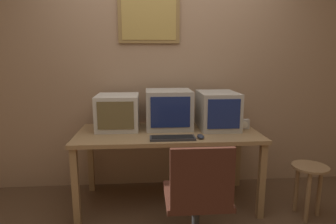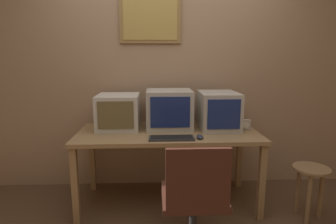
% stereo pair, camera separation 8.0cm
% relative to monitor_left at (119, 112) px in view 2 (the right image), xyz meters
% --- Properties ---
extents(wall_back, '(8.00, 0.08, 2.60)m').
position_rel_monitor_left_xyz_m(wall_back, '(0.49, 0.34, 0.39)').
color(wall_back, tan).
rests_on(wall_back, ground_plane).
extents(desk, '(1.73, 0.77, 0.74)m').
position_rel_monitor_left_xyz_m(desk, '(0.49, -0.15, -0.25)').
color(desk, '#99754C').
rests_on(desk, ground_plane).
extents(monitor_left, '(0.41, 0.44, 0.34)m').
position_rel_monitor_left_xyz_m(monitor_left, '(0.00, 0.00, 0.00)').
color(monitor_left, beige).
rests_on(monitor_left, desk).
extents(monitor_center, '(0.45, 0.42, 0.38)m').
position_rel_monitor_left_xyz_m(monitor_center, '(0.51, -0.00, 0.02)').
color(monitor_center, '#B7B2A8').
rests_on(monitor_center, desk).
extents(monitor_right, '(0.37, 0.49, 0.36)m').
position_rel_monitor_left_xyz_m(monitor_right, '(0.99, -0.05, 0.01)').
color(monitor_right, '#B7B2A8').
rests_on(monitor_right, desk).
extents(keyboard_main, '(0.39, 0.14, 0.03)m').
position_rel_monitor_left_xyz_m(keyboard_main, '(0.51, -0.42, -0.16)').
color(keyboard_main, '#333338').
rests_on(keyboard_main, desk).
extents(mouse_near_keyboard, '(0.06, 0.12, 0.03)m').
position_rel_monitor_left_xyz_m(mouse_near_keyboard, '(0.76, -0.41, -0.15)').
color(mouse_near_keyboard, '#282D3D').
rests_on(mouse_near_keyboard, desk).
extents(desk_clock, '(0.11, 0.06, 0.09)m').
position_rel_monitor_left_xyz_m(desk_clock, '(1.25, -0.10, -0.12)').
color(desk_clock, '#B7B2AD').
rests_on(desk_clock, desk).
extents(office_chair, '(0.48, 0.48, 0.88)m').
position_rel_monitor_left_xyz_m(office_chair, '(0.64, -0.93, -0.54)').
color(office_chair, black).
rests_on(office_chair, ground_plane).
extents(side_stool, '(0.31, 0.31, 0.49)m').
position_rel_monitor_left_xyz_m(side_stool, '(1.74, -0.50, -0.55)').
color(side_stool, '#8E6B47').
rests_on(side_stool, ground_plane).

